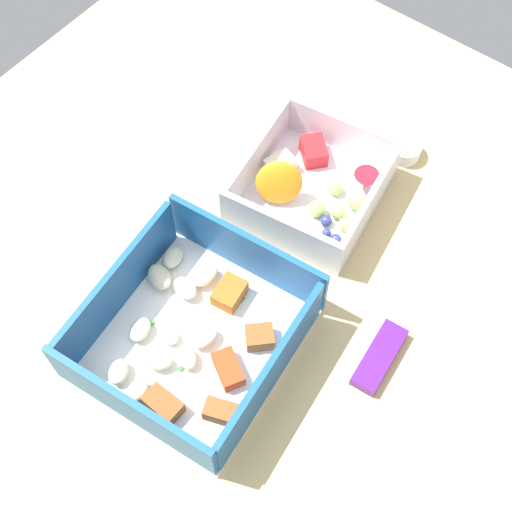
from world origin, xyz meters
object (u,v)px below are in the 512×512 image
fruit_bowl (311,186)px  paper_cup_liner (405,150)px  pasta_container (193,335)px  candy_bar (377,360)px

fruit_bowl → paper_cup_liner: fruit_bowl is taller
fruit_bowl → pasta_container: bearing=3.3°
pasta_container → candy_bar: size_ratio=2.82×
candy_bar → paper_cup_liner: (-21.79, -10.62, 0.27)cm
pasta_container → candy_bar: bearing=115.5°
pasta_container → paper_cup_liner: size_ratio=5.66×
paper_cup_liner → fruit_bowl: bearing=-24.7°
candy_bar → pasta_container: bearing=-58.5°
pasta_container → paper_cup_liner: pasta_container is taller
pasta_container → fruit_bowl: (-20.06, -1.17, -0.24)cm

